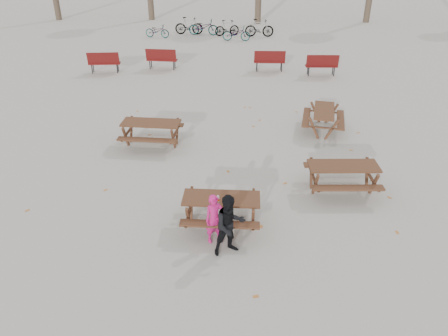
# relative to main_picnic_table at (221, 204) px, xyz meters

# --- Properties ---
(ground) EXTENTS (80.00, 80.00, 0.00)m
(ground) POSITION_rel_main_picnic_table_xyz_m (0.00, 0.00, -0.59)
(ground) COLOR gray
(ground) RESTS_ON ground
(main_picnic_table) EXTENTS (1.80, 1.45, 0.78)m
(main_picnic_table) POSITION_rel_main_picnic_table_xyz_m (0.00, 0.00, 0.00)
(main_picnic_table) COLOR #361D13
(main_picnic_table) RESTS_ON ground
(food_tray) EXTENTS (0.18, 0.11, 0.03)m
(food_tray) POSITION_rel_main_picnic_table_xyz_m (0.20, -0.14, 0.21)
(food_tray) COLOR white
(food_tray) RESTS_ON main_picnic_table
(bread_roll) EXTENTS (0.14, 0.06, 0.05)m
(bread_roll) POSITION_rel_main_picnic_table_xyz_m (0.20, -0.14, 0.25)
(bread_roll) COLOR tan
(bread_roll) RESTS_ON food_tray
(soda_bottle) EXTENTS (0.07, 0.07, 0.17)m
(soda_bottle) POSITION_rel_main_picnic_table_xyz_m (-0.06, -0.19, 0.26)
(soda_bottle) COLOR silver
(soda_bottle) RESTS_ON main_picnic_table
(child) EXTENTS (0.52, 0.44, 1.20)m
(child) POSITION_rel_main_picnic_table_xyz_m (-0.11, -0.61, 0.01)
(child) COLOR #C21869
(child) RESTS_ON ground
(adult) EXTENTS (0.87, 0.80, 1.44)m
(adult) POSITION_rel_main_picnic_table_xyz_m (0.25, -0.98, 0.14)
(adult) COLOR black
(adult) RESTS_ON ground
(picnic_table_east) EXTENTS (1.93, 1.60, 0.79)m
(picnic_table_east) POSITION_rel_main_picnic_table_xyz_m (3.11, 1.73, -0.19)
(picnic_table_east) COLOR #361D13
(picnic_table_east) RESTS_ON ground
(picnic_table_north) EXTENTS (1.92, 1.57, 0.80)m
(picnic_table_north) POSITION_rel_main_picnic_table_xyz_m (-2.54, 4.22, -0.19)
(picnic_table_north) COLOR #361D13
(picnic_table_north) RESTS_ON ground
(picnic_table_far) EXTENTS (1.66, 1.94, 0.75)m
(picnic_table_far) POSITION_rel_main_picnic_table_xyz_m (3.16, 5.72, -0.21)
(picnic_table_far) COLOR #361D13
(picnic_table_far) RESTS_ON ground
(park_bench_row) EXTENTS (11.99, 1.40, 1.03)m
(park_bench_row) POSITION_rel_main_picnic_table_xyz_m (-1.21, 12.41, -0.07)
(park_bench_row) COLOR #601413
(park_bench_row) RESTS_ON ground
(bicycle_row) EXTENTS (8.20, 2.25, 1.09)m
(bicycle_row) POSITION_rel_main_picnic_table_xyz_m (-1.87, 20.12, -0.09)
(bicycle_row) COLOR black
(bicycle_row) RESTS_ON ground
(fallen_leaves) EXTENTS (11.00, 11.00, 0.01)m
(fallen_leaves) POSITION_rel_main_picnic_table_xyz_m (0.50, 2.50, -0.58)
(fallen_leaves) COLOR #AF642A
(fallen_leaves) RESTS_ON ground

